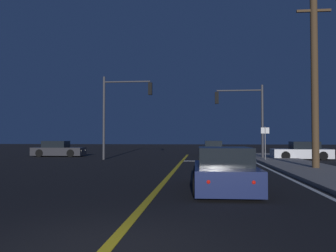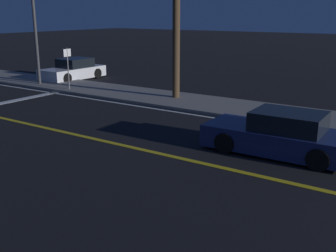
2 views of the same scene
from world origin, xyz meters
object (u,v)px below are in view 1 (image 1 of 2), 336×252
(street_sign_corner, at_px, (265,138))
(traffic_signal_far_left, at_px, (121,104))
(car_following_oncoming_white, at_px, (302,152))
(car_lead_oncoming_charcoal, at_px, (58,150))
(utility_pole_right, at_px, (314,73))
(traffic_signal_near_right, at_px, (245,110))
(car_mid_block_teal, at_px, (213,149))
(car_far_approaching_navy, at_px, (224,171))

(street_sign_corner, bearing_deg, traffic_signal_far_left, 172.22)
(car_following_oncoming_white, distance_m, car_lead_oncoming_charcoal, 20.00)
(utility_pole_right, bearing_deg, traffic_signal_near_right, 105.22)
(utility_pole_right, bearing_deg, car_following_oncoming_white, 78.71)
(car_mid_block_teal, relative_size, traffic_signal_near_right, 0.83)
(car_mid_block_teal, distance_m, traffic_signal_far_left, 10.97)
(car_following_oncoming_white, bearing_deg, car_mid_block_teal, 47.44)
(traffic_signal_near_right, distance_m, utility_pole_right, 9.19)
(car_following_oncoming_white, distance_m, car_far_approaching_navy, 17.33)
(car_far_approaching_navy, relative_size, car_lead_oncoming_charcoal, 1.02)
(car_following_oncoming_white, bearing_deg, traffic_signal_near_right, 93.65)
(car_following_oncoming_white, bearing_deg, traffic_signal_far_left, 97.53)
(utility_pole_right, bearing_deg, car_mid_block_teal, 107.05)
(car_lead_oncoming_charcoal, relative_size, traffic_signal_far_left, 0.72)
(car_lead_oncoming_charcoal, bearing_deg, street_sign_corner, 70.90)
(car_mid_block_teal, bearing_deg, traffic_signal_far_left, -133.80)
(traffic_signal_near_right, distance_m, traffic_signal_far_left, 9.36)
(car_mid_block_teal, distance_m, street_sign_corner, 9.66)
(car_following_oncoming_white, height_order, car_lead_oncoming_charcoal, same)
(car_lead_oncoming_charcoal, distance_m, traffic_signal_far_left, 8.29)
(car_mid_block_teal, height_order, utility_pole_right, utility_pole_right)
(car_following_oncoming_white, relative_size, car_mid_block_teal, 0.92)
(car_following_oncoming_white, xyz_separation_m, car_lead_oncoming_charcoal, (-19.88, 2.26, -0.00))
(traffic_signal_near_right, bearing_deg, utility_pole_right, 105.22)
(car_lead_oncoming_charcoal, xyz_separation_m, traffic_signal_far_left, (6.43, -3.88, 3.52))
(car_lead_oncoming_charcoal, distance_m, street_sign_corner, 17.52)
(car_mid_block_teal, relative_size, utility_pole_right, 0.49)
(car_following_oncoming_white, relative_size, street_sign_corner, 1.81)
(car_mid_block_teal, height_order, traffic_signal_far_left, traffic_signal_far_left)
(car_mid_block_teal, bearing_deg, utility_pole_right, -74.17)
(car_far_approaching_navy, relative_size, traffic_signal_far_left, 0.73)
(car_far_approaching_navy, xyz_separation_m, street_sign_corner, (3.53, 12.95, 1.01))
(car_following_oncoming_white, relative_size, traffic_signal_far_left, 0.69)
(car_mid_block_teal, xyz_separation_m, traffic_signal_far_left, (-7.03, -7.65, 3.52))
(car_mid_block_teal, xyz_separation_m, car_far_approaching_navy, (-0.31, -22.00, -0.00))
(car_mid_block_teal, height_order, traffic_signal_near_right, traffic_signal_near_right)
(car_lead_oncoming_charcoal, height_order, traffic_signal_far_left, traffic_signal_far_left)
(car_far_approaching_navy, height_order, street_sign_corner, street_sign_corner)
(car_far_approaching_navy, height_order, car_lead_oncoming_charcoal, same)
(car_far_approaching_navy, relative_size, traffic_signal_near_right, 0.81)
(car_lead_oncoming_charcoal, xyz_separation_m, traffic_signal_near_right, (15.68, -2.48, 3.15))
(traffic_signal_far_left, relative_size, street_sign_corner, 2.62)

